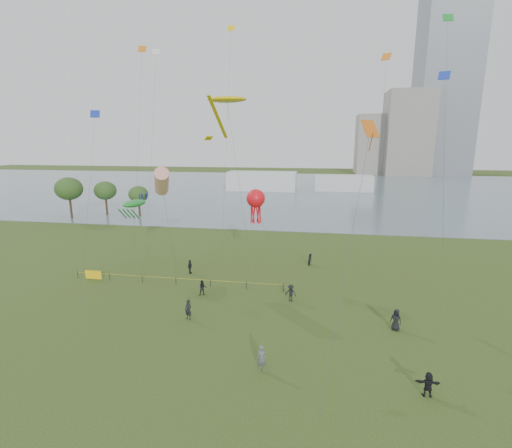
% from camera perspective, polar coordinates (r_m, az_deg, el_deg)
% --- Properties ---
extents(ground_plane, '(400.00, 400.00, 0.00)m').
position_cam_1_polar(ground_plane, '(28.77, -3.44, -20.26)').
color(ground_plane, '#273C13').
extents(lake, '(400.00, 120.00, 0.08)m').
position_cam_1_polar(lake, '(124.64, 6.75, 5.35)').
color(lake, slate).
rests_on(lake, ground_plane).
extents(tower, '(24.00, 24.00, 120.00)m').
position_cam_1_polar(tower, '(204.56, 27.63, 23.82)').
color(tower, slate).
rests_on(tower, ground_plane).
extents(building_mid, '(20.00, 20.00, 38.00)m').
position_cam_1_polar(building_mid, '(189.93, 22.21, 12.74)').
color(building_mid, gray).
rests_on(building_mid, ground_plane).
extents(building_low, '(16.00, 18.00, 28.00)m').
position_cam_1_polar(building_low, '(193.36, 17.57, 11.58)').
color(building_low, gray).
rests_on(building_low, ground_plane).
extents(pavilion_left, '(22.00, 8.00, 6.00)m').
position_cam_1_polar(pavilion_left, '(120.48, 0.93, 6.62)').
color(pavilion_left, silver).
rests_on(pavilion_left, ground_plane).
extents(pavilion_right, '(18.00, 7.00, 5.00)m').
position_cam_1_polar(pavilion_right, '(122.53, 13.32, 6.15)').
color(pavilion_right, silver).
rests_on(pavilion_right, ground_plane).
extents(trees, '(17.33, 9.83, 8.46)m').
position_cam_1_polar(trees, '(84.31, -23.53, 4.74)').
color(trees, '#342418').
rests_on(trees, ground_plane).
extents(fence, '(24.07, 0.07, 1.05)m').
position_cam_1_polar(fence, '(45.09, -19.56, -7.64)').
color(fence, black).
rests_on(fence, ground_plane).
extents(kite_flyer, '(0.75, 0.55, 1.88)m').
position_cam_1_polar(kite_flyer, '(27.24, 0.91, -19.97)').
color(kite_flyer, '#58595F').
rests_on(kite_flyer, ground_plane).
extents(spectator_a, '(0.96, 0.88, 1.61)m').
position_cam_1_polar(spectator_a, '(39.21, -8.20, -9.70)').
color(spectator_a, black).
rests_on(spectator_a, ground_plane).
extents(spectator_b, '(1.26, 0.92, 1.74)m').
position_cam_1_polar(spectator_b, '(37.62, 5.37, -10.50)').
color(spectator_b, black).
rests_on(spectator_b, ground_plane).
extents(spectator_c, '(0.50, 1.02, 1.68)m').
position_cam_1_polar(spectator_c, '(45.59, -10.13, -6.48)').
color(spectator_c, black).
rests_on(spectator_c, ground_plane).
extents(spectator_d, '(1.09, 0.96, 1.87)m').
position_cam_1_polar(spectator_d, '(34.28, 20.73, -13.60)').
color(spectator_d, black).
rests_on(spectator_d, ground_plane).
extents(spectator_e, '(1.51, 0.48, 1.62)m').
position_cam_1_polar(spectator_e, '(27.33, 24.96, -21.47)').
color(spectator_e, black).
rests_on(spectator_e, ground_plane).
extents(spectator_f, '(0.77, 0.61, 1.84)m').
position_cam_1_polar(spectator_f, '(34.46, -10.37, -12.84)').
color(spectator_f, black).
rests_on(spectator_f, ground_plane).
extents(spectator_g, '(0.87, 0.95, 1.57)m').
position_cam_1_polar(spectator_g, '(48.21, 8.37, -5.43)').
color(spectator_g, black).
rests_on(spectator_g, ground_plane).
extents(kite_stingray, '(7.37, 10.89, 20.79)m').
position_cam_1_polar(kite_stingray, '(45.97, -4.53, 18.47)').
color(kite_stingray, '#3F3F42').
extents(kite_windsock, '(4.16, 4.97, 12.90)m').
position_cam_1_polar(kite_windsock, '(44.28, -14.33, 6.33)').
color(kite_windsock, '#3F3F42').
extents(kite_creature, '(4.03, 8.43, 8.52)m').
position_cam_1_polar(kite_creature, '(48.19, -18.24, 3.00)').
color(kite_creature, '#3F3F42').
extents(kite_octopus, '(5.37, 7.34, 10.29)m').
position_cam_1_polar(kite_octopus, '(42.47, -0.04, 3.86)').
color(kite_octopus, '#3F3F42').
extents(kite_delta, '(4.01, 11.70, 17.20)m').
position_cam_1_polar(kite_delta, '(29.57, 16.93, 12.33)').
color(kite_delta, '#3F3F42').
extents(small_kites, '(34.49, 14.36, 11.71)m').
position_cam_1_polar(small_kites, '(42.45, 0.42, 24.56)').
color(small_kites, white).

